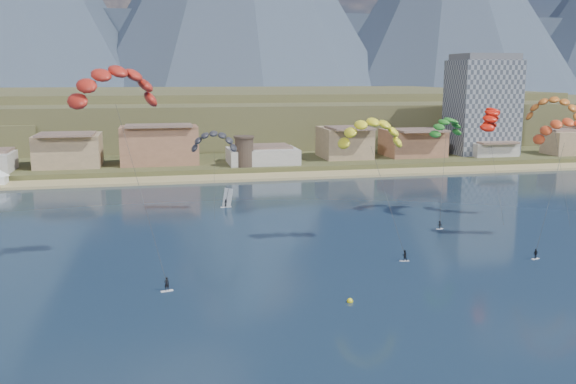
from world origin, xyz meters
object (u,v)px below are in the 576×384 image
Objects in this scene: kitesurfer_green at (446,125)px; kitesurfer_yellow at (371,129)px; kitesurfer_red at (114,80)px; buoy at (350,301)px; watchtower at (244,151)px; kitesurfer_orange at (566,127)px; windsurfer at (227,201)px; apartment_tower at (482,105)px.

kitesurfer_yellow is at bearing -139.45° from kitesurfer_green.
buoy is (27.53, -18.92, -26.44)m from kitesurfer_red.
watchtower is 92.92m from kitesurfer_orange.
kitesurfer_yellow is 1.03× the size of kitesurfer_green.
kitesurfer_orange is (70.10, 1.31, -7.64)m from kitesurfer_red.
kitesurfer_green is at bearing 52.59° from buoy.
kitesurfer_orange reaches higher than kitesurfer_green.
windsurfer is at bearing 159.80° from kitesurfer_green.
watchtower is at bearing 70.77° from kitesurfer_red.
kitesurfer_red is at bearing -138.16° from apartment_tower.
watchtower is 2.15× the size of windsurfer.
kitesurfer_red is 42.60m from buoy.
apartment_tower reaches higher than watchtower.
kitesurfer_red is 38.98× the size of buoy.
windsurfer is at bearing -102.84° from watchtower.
apartment_tower reaches higher than windsurfer.
kitesurfer_red is at bearing -158.15° from kitesurfer_green.
apartment_tower is at bearing 55.01° from buoy.
kitesurfer_yellow is at bearing 65.82° from buoy.
watchtower is 0.38× the size of kitesurfer_orange.
watchtower is 68.22m from kitesurfer_green.
kitesurfer_green is at bearing 40.55° from kitesurfer_yellow.
kitesurfer_green is 27.81× the size of buoy.
apartment_tower is 146.89m from kitesurfer_red.
kitesurfer_yellow is at bearing -60.61° from windsurfer.
watchtower is 0.39× the size of kitesurfer_yellow.
windsurfer is at bearing -147.10° from apartment_tower.
kitesurfer_orange is (40.87, -82.50, 12.56)m from watchtower.
apartment_tower is 1.49× the size of kitesurfer_green.
kitesurfer_orange is 1.07× the size of kitesurfer_green.
buoy is (-10.89, -24.25, -18.82)m from kitesurfer_yellow.
kitesurfer_orange reaches higher than windsurfer.
kitesurfer_green is (22.17, 18.97, -1.24)m from kitesurfer_yellow.
kitesurfer_orange is 5.74× the size of windsurfer.
kitesurfer_red is at bearing -172.10° from kitesurfer_yellow.
kitesurfer_red is 39.53m from kitesurfer_yellow.
watchtower is 0.29× the size of kitesurfer_red.
kitesurfer_yellow reaches higher than kitesurfer_orange.
kitesurfer_red reaches higher than watchtower.
watchtower is at bearing 77.16° from windsurfer.
kitesurfer_yellow is 0.96× the size of kitesurfer_orange.
apartment_tower is 1.45× the size of kitesurfer_yellow.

